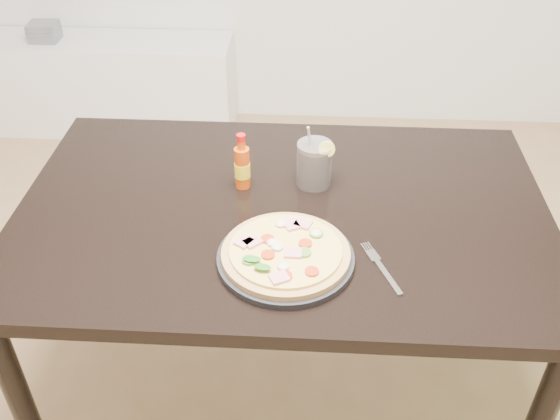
# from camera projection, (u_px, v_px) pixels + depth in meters

# --- Properties ---
(dining_table) EXTENTS (1.40, 0.90, 0.75)m
(dining_table) POSITION_uv_depth(u_px,v_px,m) (283.00, 232.00, 1.69)
(dining_table) COLOR black
(dining_table) RESTS_ON ground
(plate) EXTENTS (0.32, 0.32, 0.02)m
(plate) POSITION_uv_depth(u_px,v_px,m) (286.00, 258.00, 1.47)
(plate) COLOR black
(plate) RESTS_ON dining_table
(pizza) EXTENTS (0.30, 0.30, 0.03)m
(pizza) POSITION_uv_depth(u_px,v_px,m) (285.00, 252.00, 1.46)
(pizza) COLOR tan
(pizza) RESTS_ON plate
(hot_sauce_bottle) EXTENTS (0.05, 0.05, 0.16)m
(hot_sauce_bottle) POSITION_uv_depth(u_px,v_px,m) (242.00, 166.00, 1.68)
(hot_sauce_bottle) COLOR #CB460B
(hot_sauce_bottle) RESTS_ON dining_table
(cola_cup) EXTENTS (0.10, 0.10, 0.19)m
(cola_cup) POSITION_uv_depth(u_px,v_px,m) (314.00, 165.00, 1.69)
(cola_cup) COLOR black
(cola_cup) RESTS_ON dining_table
(fork) EXTENTS (0.09, 0.18, 0.00)m
(fork) POSITION_uv_depth(u_px,v_px,m) (380.00, 266.00, 1.45)
(fork) COLOR silver
(fork) RESTS_ON dining_table
(media_console) EXTENTS (1.40, 0.34, 0.50)m
(media_console) POSITION_uv_depth(u_px,v_px,m) (103.00, 85.00, 3.37)
(media_console) COLOR white
(media_console) RESTS_ON ground
(cd_stack) EXTENTS (0.14, 0.12, 0.09)m
(cd_stack) POSITION_uv_depth(u_px,v_px,m) (44.00, 32.00, 3.18)
(cd_stack) COLOR slate
(cd_stack) RESTS_ON media_console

